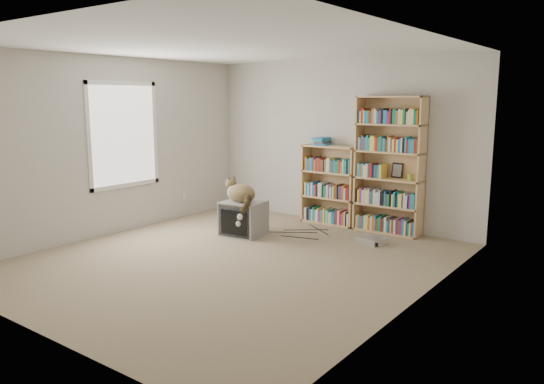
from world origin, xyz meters
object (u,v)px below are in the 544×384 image
Objects in this scene: cat at (241,196)px; dvd_player at (371,240)px; bookcase_short at (331,188)px; bookcase_tall at (390,169)px; crt_tv at (244,218)px.

cat is 1.87m from dvd_player.
bookcase_short reaches higher than dvd_player.
cat is 0.55× the size of bookcase_short.
bookcase_tall reaches higher than cat.
crt_tv is at bearing -114.33° from bookcase_short.
bookcase_tall reaches higher than bookcase_short.
bookcase_tall is 5.30× the size of dvd_player.
dvd_player is at bearing -33.54° from bookcase_short.
bookcase_short is (0.62, 1.36, 0.31)m from crt_tv.
cat reaches higher than crt_tv.
cat is 2.15m from bookcase_tall.
dvd_player is (1.63, 0.76, -0.53)m from cat.
crt_tv is 2.19m from bookcase_tall.
cat is at bearing -136.94° from bookcase_tall.
bookcase_tall is 1.12m from dvd_player.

